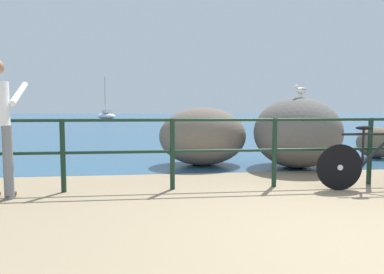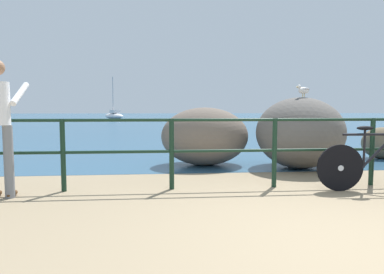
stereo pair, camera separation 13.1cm
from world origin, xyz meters
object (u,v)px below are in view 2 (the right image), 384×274
Objects in this scene: breakwater_boulder_right at (382,143)px; breakwater_boulder_left at (205,136)px; seagull at (304,90)px; breakwater_boulder_main at (300,133)px; sailboat at (114,116)px; person_at_railing at (0,122)px.

breakwater_boulder_left is at bearing -172.45° from breakwater_boulder_right.
breakwater_boulder_left is at bearing -39.48° from seagull.
breakwater_boulder_main is at bearing -156.22° from breakwater_boulder_right.
breakwater_boulder_main is 0.98× the size of breakwater_boulder_left.
seagull is at bearing -76.98° from breakwater_boulder_main.
sailboat is (-6.37, 33.35, -0.17)m from breakwater_boulder_left.
person_at_railing is 0.36× the size of sailboat.
sailboat is (-8.17, 33.86, -0.27)m from breakwater_boulder_main.
breakwater_boulder_main is at bearing -69.13° from person_at_railing.
seagull is 34.94m from sailboat.
seagull is (-2.43, -1.17, 1.16)m from breakwater_boulder_right.
person_at_railing reaches higher than breakwater_boulder_right.
breakwater_boulder_right is 34.46m from sailboat.
person_at_railing is at bearing -141.27° from breakwater_boulder_left.
breakwater_boulder_right is at bearing 7.55° from breakwater_boulder_left.
breakwater_boulder_right is (4.26, 0.56, -0.23)m from breakwater_boulder_left.
sailboat reaches higher than breakwater_boulder_right.
person_at_railing reaches higher than breakwater_boulder_left.
sailboat reaches higher than seagull.
sailboat reaches higher than person_at_railing.
sailboat is at bearing 5.00° from person_at_railing.
breakwater_boulder_main is 1.88m from breakwater_boulder_left.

